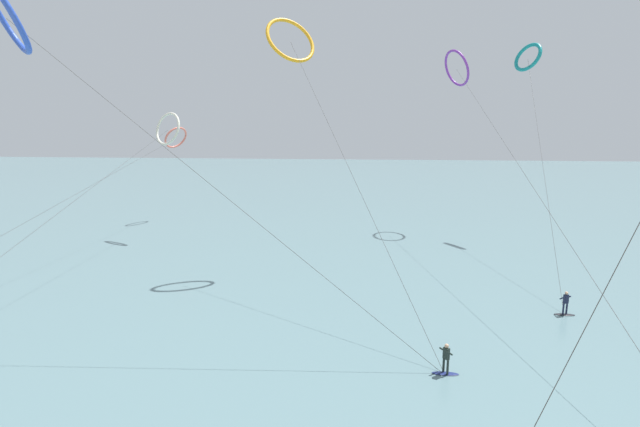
% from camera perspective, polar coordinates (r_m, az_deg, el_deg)
% --- Properties ---
extents(sea_water, '(400.00, 200.00, 0.08)m').
position_cam_1_polar(sea_water, '(108.72, 5.52, 3.57)').
color(sea_water, slate).
rests_on(sea_water, ground).
extents(surfer_charcoal, '(1.40, 0.66, 1.70)m').
position_cam_1_polar(surfer_charcoal, '(36.21, 28.43, -10.04)').
color(surfer_charcoal, black).
rests_on(surfer_charcoal, ground).
extents(surfer_navy, '(1.40, 0.73, 1.70)m').
position_cam_1_polar(surfer_navy, '(25.76, 15.52, -17.39)').
color(surfer_navy, navy).
rests_on(surfer_navy, ground).
extents(kite_amber, '(14.02, 20.42, 22.44)m').
position_cam_1_polar(kite_amber, '(41.89, -3.71, 20.87)').
color(kite_amber, orange).
rests_on(kite_amber, ground).
extents(kite_cobalt, '(28.05, 5.69, 21.51)m').
position_cam_1_polar(kite_cobalt, '(34.34, -34.67, 19.75)').
color(kite_cobalt, '#2647B7').
rests_on(kite_cobalt, ground).
extents(kite_teal, '(5.57, 27.48, 22.73)m').
position_cam_1_polar(kite_teal, '(60.16, 24.65, 17.37)').
color(kite_teal, teal).
rests_on(kite_teal, ground).
extents(kite_violet, '(3.81, 52.98, 22.68)m').
position_cam_1_polar(kite_violet, '(62.04, 16.80, 17.04)').
color(kite_violet, purple).
rests_on(kite_violet, ground).
extents(kite_coral, '(3.57, 54.19, 13.31)m').
position_cam_1_polar(kite_coral, '(67.40, -17.74, 9.02)').
color(kite_coral, '#EA7260').
rests_on(kite_coral, ground).
extents(kite_ivory, '(4.20, 40.54, 14.86)m').
position_cam_1_polar(kite_ivory, '(56.33, -18.62, 10.01)').
color(kite_ivory, silver).
rests_on(kite_ivory, ground).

